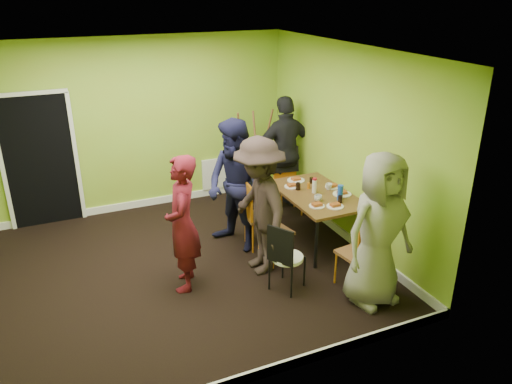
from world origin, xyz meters
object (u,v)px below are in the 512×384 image
chair_front_end (362,250)px  chair_bentwood (285,255)px  dining_table (317,197)px  blue_bottle (340,193)px  person_standing (183,224)px  person_front_end (378,230)px  easel (253,157)px  thermos (314,186)px  person_left_near (259,207)px  person_left_far (236,186)px  chair_left_near (271,227)px  chair_back_end (285,166)px  person_back_end (286,153)px  orange_bottle (308,186)px  chair_left_far (255,211)px

chair_front_end → chair_bentwood: chair_front_end is taller
dining_table → blue_bottle: 0.41m
dining_table → person_standing: bearing=-169.4°
person_front_end → easel: bearing=85.2°
chair_bentwood → thermos: bearing=104.2°
dining_table → chair_front_end: 1.35m
person_left_near → person_left_far: bearing=-175.4°
chair_left_near → dining_table: bearing=98.1°
chair_back_end → person_back_end: 0.22m
chair_left_near → person_standing: size_ratio=0.54×
blue_bottle → person_standing: person_standing is taller
orange_bottle → person_back_end: 1.12m
dining_table → person_left_far: 1.19m
chair_back_end → person_front_end: size_ratio=0.57×
chair_back_end → orange_bottle: (-0.13, -0.99, 0.04)m
dining_table → chair_back_end: size_ratio=1.41×
chair_front_end → orange_bottle: bearing=77.4°
person_back_end → chair_front_end: bearing=85.3°
chair_front_end → person_back_end: person_back_end is taller
person_left_far → easel: bearing=125.4°
chair_bentwood → orange_bottle: bearing=108.6°
person_left_far → person_front_end: 2.13m
blue_bottle → person_front_end: 1.30m
chair_back_end → person_front_end: (-0.24, -2.78, 0.18)m
chair_left_far → chair_front_end: (0.74, -1.52, -0.01)m
chair_back_end → person_front_end: bearing=93.0°
blue_bottle → chair_bentwood: bearing=-150.9°
dining_table → chair_left_far: size_ratio=1.52×
chair_front_end → orange_bottle: chair_front_end is taller
chair_left_far → chair_back_end: chair_back_end is taller
chair_bentwood → chair_left_near: bearing=136.1°
chair_front_end → person_left_far: size_ratio=0.52×
chair_left_near → person_standing: (-1.22, -0.09, 0.34)m
chair_back_end → easel: size_ratio=0.65×
chair_bentwood → person_left_near: person_left_near is taller
chair_left_far → chair_back_end: 1.43m
thermos → orange_bottle: thermos is taller
chair_bentwood → chair_back_end: bearing=121.1°
person_left_near → person_back_end: size_ratio=0.97×
easel → blue_bottle: bearing=-78.3°
chair_back_end → easel: 0.62m
chair_left_near → chair_front_end: bearing=23.7°
chair_left_near → person_left_near: person_left_near is taller
dining_table → person_left_near: person_left_near is taller
blue_bottle → person_front_end: bearing=-103.6°
chair_back_end → person_standing: size_ratio=0.62×
thermos → person_left_near: bearing=-157.6°
chair_front_end → chair_left_far: bearing=107.8°
thermos → person_left_far: bearing=166.6°
chair_left_near → person_front_end: bearing=18.3°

